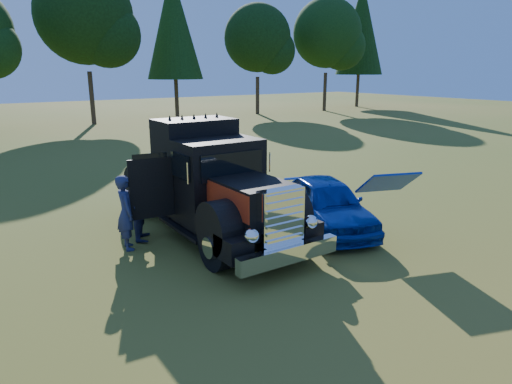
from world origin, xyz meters
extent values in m
plane|color=#375218|center=(0.00, 0.00, 0.00)|extent=(120.00, 120.00, 0.00)
cylinder|color=#2D2116|center=(4.00, 30.00, 2.07)|extent=(0.36, 0.36, 4.14)
sphere|color=black|center=(4.00, 30.00, 8.28)|extent=(7.36, 7.36, 7.36)
sphere|color=black|center=(5.38, 29.08, 6.90)|extent=(5.06, 5.06, 5.06)
cylinder|color=#2D2116|center=(12.00, 31.50, 2.25)|extent=(0.36, 0.36, 4.50)
cone|color=black|center=(12.00, 31.50, 8.12)|extent=(5.00, 5.00, 9.38)
cylinder|color=#2D2116|center=(20.00, 30.00, 1.80)|extent=(0.36, 0.36, 3.60)
sphere|color=black|center=(20.00, 30.00, 7.20)|extent=(6.40, 6.40, 6.40)
sphere|color=black|center=(21.20, 29.20, 6.00)|extent=(4.40, 4.40, 4.40)
cylinder|color=#2D2116|center=(28.00, 29.00, 1.98)|extent=(0.36, 0.36, 3.96)
sphere|color=black|center=(28.00, 29.00, 7.92)|extent=(7.04, 7.04, 7.04)
sphere|color=black|center=(29.32, 28.12, 6.60)|extent=(4.84, 4.84, 4.84)
cylinder|color=#2D2116|center=(35.00, 31.00, 2.43)|extent=(0.36, 0.36, 4.86)
cone|color=black|center=(35.00, 31.00, 8.78)|extent=(5.40, 5.40, 10.12)
cylinder|color=black|center=(-1.40, 0.15, 0.55)|extent=(0.32, 1.10, 1.10)
cylinder|color=black|center=(0.70, 0.15, 0.55)|extent=(0.32, 1.10, 1.10)
cylinder|color=black|center=(-1.40, 4.95, 0.55)|extent=(0.32, 1.10, 1.10)
cylinder|color=black|center=(0.70, 4.95, 0.55)|extent=(0.32, 1.10, 1.10)
cylinder|color=black|center=(-1.07, 4.95, 0.55)|extent=(0.32, 1.10, 1.10)
cylinder|color=black|center=(0.37, 4.95, 0.55)|extent=(0.32, 1.10, 1.10)
cube|color=black|center=(-0.35, 2.75, 0.62)|extent=(1.60, 6.40, 0.28)
cube|color=white|center=(-0.35, -1.10, 0.55)|extent=(2.50, 0.22, 0.36)
cube|color=white|center=(-0.35, -0.80, 1.25)|extent=(1.05, 0.30, 1.30)
cube|color=black|center=(-0.35, 0.25, 1.30)|extent=(1.35, 1.80, 1.10)
cube|color=#9D2711|center=(-1.04, 0.25, 1.50)|extent=(0.02, 1.80, 0.60)
cube|color=#9D2711|center=(0.34, 0.25, 1.50)|extent=(0.02, 1.80, 0.60)
cylinder|color=black|center=(-1.30, 0.15, 0.95)|extent=(0.55, 1.24, 1.24)
cylinder|color=black|center=(0.60, 0.15, 0.95)|extent=(0.55, 1.24, 1.24)
sphere|color=white|center=(-1.13, -0.87, 1.05)|extent=(0.32, 0.32, 0.32)
sphere|color=white|center=(0.43, -0.87, 1.05)|extent=(0.32, 0.32, 0.32)
cube|color=black|center=(-0.35, 1.80, 1.55)|extent=(2.05, 1.30, 2.10)
cube|color=black|center=(-0.35, 1.13, 2.05)|extent=(1.70, 0.05, 0.65)
cube|color=black|center=(-0.35, 3.10, 1.75)|extent=(2.05, 1.30, 2.50)
cube|color=black|center=(-0.35, 4.75, 0.95)|extent=(2.00, 2.00, 0.35)
cube|color=black|center=(-1.93, 2.39, 1.45)|extent=(1.10, 0.18, 1.50)
cube|color=maroon|center=(-1.93, 2.44, 1.30)|extent=(0.85, 0.11, 0.75)
imported|color=#071DA0|center=(2.47, 0.86, 0.71)|extent=(2.98, 4.50, 1.42)
cube|color=#071DA0|center=(3.04, -0.74, 1.55)|extent=(1.54, 1.31, 0.67)
imported|color=#22374F|center=(-2.59, 2.45, 0.93)|extent=(0.54, 0.73, 1.86)
imported|color=#1D2F44|center=(-1.97, 2.88, 0.92)|extent=(1.03, 1.12, 1.85)
camera|label=1|loc=(-5.87, -8.05, 4.28)|focal=32.00mm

